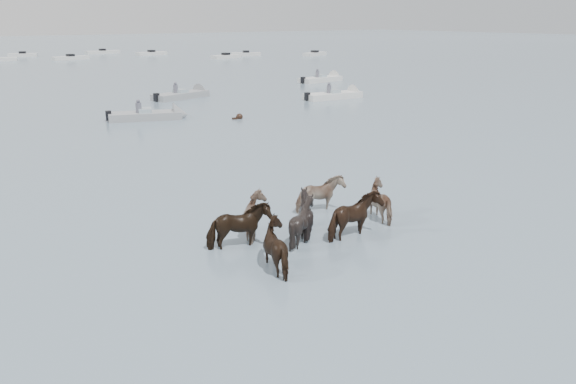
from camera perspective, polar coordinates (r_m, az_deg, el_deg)
ground at (r=17.04m, az=1.36°, el=-4.33°), size 400.00×400.00×0.00m
pony_herd at (r=16.76m, az=1.92°, el=-2.76°), size 6.81×4.20×1.53m
swimming_pony at (r=36.66m, az=-4.99°, el=7.53°), size 0.72×0.44×0.44m
motorboat_b at (r=37.39m, az=-13.07°, el=7.54°), size 5.16×3.16×1.92m
motorboat_c at (r=47.15m, az=-10.08°, el=9.66°), size 5.50×2.95×1.92m
motorboat_d at (r=46.27m, az=5.31°, el=9.71°), size 5.54×2.00×1.92m
motorboat_e at (r=58.46m, az=3.81°, el=11.31°), size 5.65×2.32×1.92m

